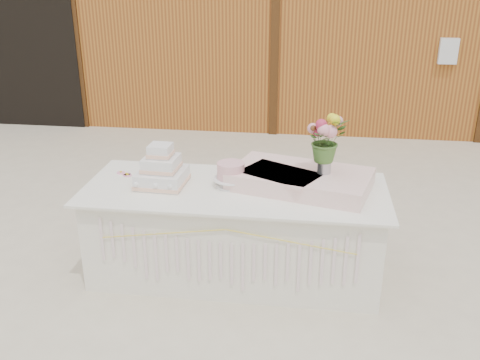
{
  "coord_description": "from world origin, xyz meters",
  "views": [
    {
      "loc": [
        0.57,
        -3.85,
        2.42
      ],
      "look_at": [
        0.0,
        0.3,
        0.72
      ],
      "focal_mm": 40.0,
      "sensor_mm": 36.0,
      "label": 1
    }
  ],
  "objects": [
    {
      "name": "ground",
      "position": [
        0.0,
        0.0,
        0.0
      ],
      "size": [
        80.0,
        80.0,
        0.0
      ],
      "primitive_type": "plane",
      "color": "beige",
      "rests_on": "ground"
    },
    {
      "name": "barn",
      "position": [
        -0.01,
        5.99,
        1.68
      ],
      "size": [
        12.6,
        4.6,
        3.3
      ],
      "color": "#A46522",
      "rests_on": "ground"
    },
    {
      "name": "cake_table",
      "position": [
        0.0,
        -0.0,
        0.39
      ],
      "size": [
        2.4,
        1.0,
        0.77
      ],
      "color": "white",
      "rests_on": "ground"
    },
    {
      "name": "wedding_cake",
      "position": [
        -0.59,
        -0.01,
        0.89
      ],
      "size": [
        0.39,
        0.39,
        0.34
      ],
      "rotation": [
        0.0,
        0.0,
        -0.05
      ],
      "color": "white",
      "rests_on": "cake_table"
    },
    {
      "name": "pink_cake_stand",
      "position": [
        -0.04,
        0.04,
        0.88
      ],
      "size": [
        0.28,
        0.28,
        0.2
      ],
      "color": "white",
      "rests_on": "cake_table"
    },
    {
      "name": "satin_runner",
      "position": [
        0.51,
        0.1,
        0.84
      ],
      "size": [
        1.19,
        0.87,
        0.14
      ],
      "primitive_type": "cube",
      "rotation": [
        0.0,
        0.0,
        -0.26
      ],
      "color": "#FDD2CB",
      "rests_on": "cake_table"
    },
    {
      "name": "flower_vase",
      "position": [
        0.69,
        0.09,
        0.98
      ],
      "size": [
        0.11,
        0.11,
        0.15
      ],
      "primitive_type": "cylinder",
      "color": "#AEAFB3",
      "rests_on": "satin_runner"
    },
    {
      "name": "bouquet",
      "position": [
        0.69,
        0.09,
        1.22
      ],
      "size": [
        0.41,
        0.4,
        0.34
      ],
      "primitive_type": "imported",
      "rotation": [
        0.0,
        0.0,
        0.6
      ],
      "color": "#436F2C",
      "rests_on": "flower_vase"
    },
    {
      "name": "loose_flowers",
      "position": [
        -0.96,
        0.08,
        0.78
      ],
      "size": [
        0.24,
        0.36,
        0.02
      ],
      "primitive_type": null,
      "rotation": [
        0.0,
        0.0,
        0.34
      ],
      "color": "pink",
      "rests_on": "cake_table"
    }
  ]
}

